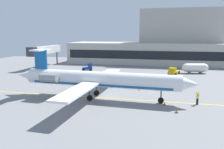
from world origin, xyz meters
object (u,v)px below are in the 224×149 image
marshaller (197,98)px  fuel_tank (195,68)px  pushback_tractor (173,71)px  baggage_tug (88,67)px  regional_jet (98,79)px

marshaller → fuel_tank: bearing=84.3°
pushback_tractor → marshaller: 26.14m
pushback_tractor → marshaller: bearing=-83.9°
marshaller → pushback_tractor: bearing=96.1°
baggage_tug → marshaller: 37.78m
regional_jet → pushback_tractor: regional_jet is taller
baggage_tug → pushback_tractor: 23.58m
marshaller → regional_jet: bearing=-179.5°
regional_jet → marshaller: 15.68m
pushback_tractor → fuel_tank: bearing=30.8°
baggage_tug → fuel_tank: (29.30, 2.33, 0.50)m
fuel_tank → marshaller: (-2.96, -29.41, -0.49)m
fuel_tank → marshaller: 29.57m
pushback_tractor → regional_jet: bearing=-116.0°
fuel_tank → regional_jet: bearing=-122.0°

